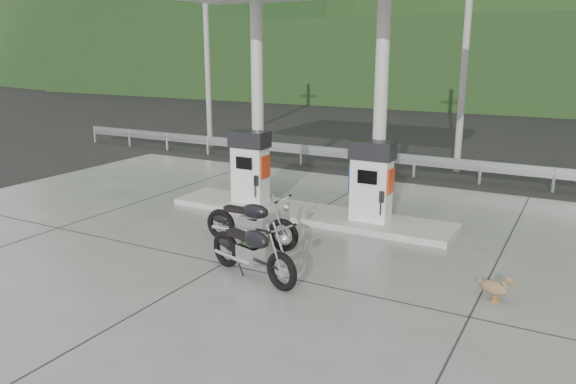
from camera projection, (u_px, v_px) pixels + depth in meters
The scene contains 16 objects.
ground at pixel (251, 249), 11.37m from camera, with size 160.00×160.00×0.00m, color black.
forecourt_apron at pixel (251, 248), 11.37m from camera, with size 18.00×14.00×0.02m, color slate.
pump_island at pixel (307, 213), 13.47m from camera, with size 7.00×1.40×0.15m, color #A09D95.
gas_pump_left at pixel (250, 167), 13.97m from camera, with size 0.95×0.55×1.80m, color white, non-canonical shape.
gas_pump_right at pixel (371, 181), 12.49m from camera, with size 0.95×0.55×1.80m, color white, non-canonical shape.
canopy_column_left at pixel (258, 101), 13.92m from camera, with size 0.30×0.30×5.00m, color silver.
canopy_column_right at pixel (380, 107), 12.43m from camera, with size 0.30×0.30×5.00m, color silver.
guardrail at pixel (384, 152), 18.00m from camera, with size 26.00×0.16×1.42m, color #9B9FA3, non-canonical shape.
road at pixel (414, 156), 21.15m from camera, with size 60.00×7.00×0.01m, color black.
utility_pole_a at pixel (207, 47), 22.17m from camera, with size 0.22×0.22×8.00m, color gray.
utility_pole_b at pixel (466, 46), 17.52m from camera, with size 0.22×0.22×8.00m, color gray.
tree_band at pixel (499, 63), 36.13m from camera, with size 80.00×6.00×6.00m, color black.
forested_hills at pixel (539, 85), 62.38m from camera, with size 100.00×40.00×140.00m, color black, non-canonical shape.
motorcycle_left at pixel (252, 252), 9.79m from camera, with size 2.02×0.64×0.96m, color black, non-canonical shape.
motorcycle_right at pixel (251, 223), 11.42m from camera, with size 2.01×0.64×0.95m, color black, non-canonical shape.
duck at pixel (494, 288), 8.96m from camera, with size 0.56×0.16×0.40m, color brown, non-canonical shape.
Camera 1 is at (5.79, -9.06, 3.94)m, focal length 35.00 mm.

